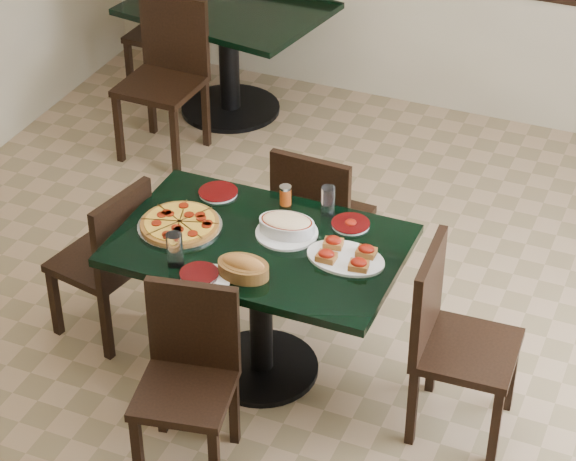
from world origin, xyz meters
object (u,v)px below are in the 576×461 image
at_px(back_table, 228,38).
at_px(bruschetta_platter, 346,255).
at_px(main_table, 260,275).
at_px(back_chair_near, 167,67).
at_px(chair_right, 450,333).
at_px(bread_basket, 243,267).
at_px(back_chair_left, 170,28).
at_px(chair_near, 189,369).
at_px(chair_left, 110,256).
at_px(chair_far, 318,216).
at_px(pepperoni_pizza, 180,224).
at_px(lasagna_casserole, 287,226).

distance_m(back_table, bruschetta_platter, 2.85).
height_order(main_table, back_chair_near, back_chair_near).
relative_size(back_table, chair_right, 1.47).
bearing_deg(bread_basket, main_table, 98.97).
bearing_deg(back_table, back_chair_left, 175.86).
relative_size(chair_near, bruschetta_platter, 2.26).
bearing_deg(chair_left, chair_far, 140.89).
height_order(chair_far, pepperoni_pizza, chair_far).
bearing_deg(lasagna_casserole, back_chair_left, 122.94).
distance_m(back_chair_near, bread_basket, 2.47).
relative_size(pepperoni_pizza, bread_basket, 1.67).
bearing_deg(back_table, chair_near, -58.46).
distance_m(main_table, bruschetta_platter, 0.45).
xyz_separation_m(chair_far, bread_basket, (0.01, -0.90, 0.30)).
bearing_deg(back_chair_left, pepperoni_pizza, 31.19).
xyz_separation_m(back_table, bread_basket, (1.30, -2.57, 0.27)).
bearing_deg(back_chair_left, main_table, 37.84).
xyz_separation_m(back_chair_left, pepperoni_pizza, (1.37, -2.47, 0.30)).
height_order(chair_left, bread_basket, same).
height_order(bread_basket, bruschetta_platter, bread_basket).
bearing_deg(chair_near, back_table, 101.35).
distance_m(main_table, bread_basket, 0.34).
relative_size(chair_far, bread_basket, 3.82).
bearing_deg(bread_basket, chair_right, 17.23).
bearing_deg(pepperoni_pizza, back_chair_left, 119.05).
xyz_separation_m(main_table, lasagna_casserole, (0.09, 0.10, 0.23)).
bearing_deg(chair_left, pepperoni_pizza, 98.80).
height_order(back_chair_near, bruschetta_platter, back_chair_near).
bearing_deg(main_table, chair_left, -178.89).
height_order(chair_near, back_chair_near, back_chair_near).
height_order(back_table, back_chair_left, back_chair_left).
bearing_deg(pepperoni_pizza, main_table, 5.14).
xyz_separation_m(chair_near, bread_basket, (0.10, 0.35, 0.32)).
relative_size(chair_far, pepperoni_pizza, 2.29).
bearing_deg(lasagna_casserole, chair_near, -107.37).
bearing_deg(chair_near, chair_far, 75.03).
distance_m(back_chair_left, bruschetta_platter, 3.25).
xyz_separation_m(chair_right, bread_basket, (-0.85, -0.25, 0.28)).
relative_size(chair_right, lasagna_casserole, 3.23).
height_order(main_table, bruschetta_platter, bruschetta_platter).
bearing_deg(chair_near, chair_right, 21.32).
bearing_deg(bruschetta_platter, chair_left, -173.85).
relative_size(bread_basket, bruschetta_platter, 0.62).
bearing_deg(lasagna_casserole, chair_right, -12.31).
relative_size(main_table, bread_basket, 5.51).
bearing_deg(back_chair_near, back_table, 78.17).
relative_size(back_chair_near, bread_basket, 4.24).
height_order(chair_near, back_chair_left, same).
distance_m(chair_far, back_chair_left, 2.52).
relative_size(main_table, back_table, 0.95).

